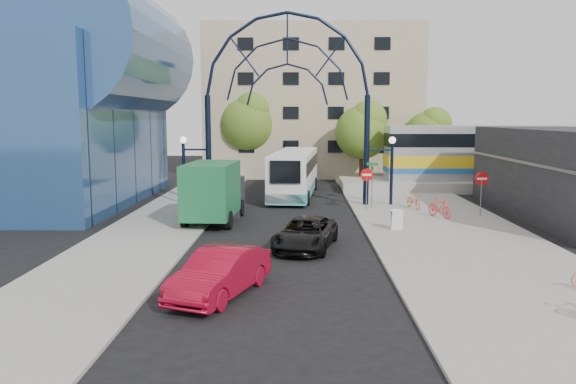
{
  "coord_description": "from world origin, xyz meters",
  "views": [
    {
      "loc": [
        0.78,
        -21.44,
        5.69
      ],
      "look_at": [
        0.21,
        6.0,
        1.98
      ],
      "focal_mm": 35.0,
      "sensor_mm": 36.0,
      "label": 1
    }
  ],
  "objects_px": {
    "gateway_arch": "(287,70)",
    "street_name_sign": "(372,175)",
    "green_truck": "(215,192)",
    "stop_sign": "(367,179)",
    "red_sedan": "(220,273)",
    "bike_near_a": "(414,201)",
    "train_car": "(550,153)",
    "city_bus": "(295,173)",
    "tree_north_c": "(430,133)",
    "black_suv": "(306,233)",
    "do_not_enter_sign": "(482,183)",
    "tree_north_a": "(363,129)",
    "sandwich_board": "(397,217)",
    "tree_north_b": "(249,121)",
    "bike_near_b": "(440,208)"
  },
  "relations": [
    {
      "from": "do_not_enter_sign",
      "to": "city_bus",
      "type": "xyz_separation_m",
      "value": [
        -10.58,
        8.64,
        -0.3
      ]
    },
    {
      "from": "tree_north_c",
      "to": "bike_near_a",
      "type": "distance_m",
      "value": 16.48
    },
    {
      "from": "street_name_sign",
      "to": "do_not_enter_sign",
      "type": "bearing_deg",
      "value": -24.16
    },
    {
      "from": "black_suv",
      "to": "street_name_sign",
      "type": "bearing_deg",
      "value": 80.33
    },
    {
      "from": "sandwich_board",
      "to": "green_truck",
      "type": "bearing_deg",
      "value": 164.88
    },
    {
      "from": "tree_north_c",
      "to": "black_suv",
      "type": "relative_size",
      "value": 1.35
    },
    {
      "from": "do_not_enter_sign",
      "to": "sandwich_board",
      "type": "bearing_deg",
      "value": -143.32
    },
    {
      "from": "red_sedan",
      "to": "bike_near_b",
      "type": "relative_size",
      "value": 2.49
    },
    {
      "from": "tree_north_b",
      "to": "city_bus",
      "type": "height_order",
      "value": "tree_north_b"
    },
    {
      "from": "tree_north_b",
      "to": "tree_north_c",
      "type": "xyz_separation_m",
      "value": [
        16.0,
        -2.0,
        -0.99
      ]
    },
    {
      "from": "gateway_arch",
      "to": "street_name_sign",
      "type": "distance_m",
      "value": 8.38
    },
    {
      "from": "sandwich_board",
      "to": "green_truck",
      "type": "relative_size",
      "value": 0.15
    },
    {
      "from": "black_suv",
      "to": "red_sedan",
      "type": "height_order",
      "value": "red_sedan"
    },
    {
      "from": "black_suv",
      "to": "stop_sign",
      "type": "bearing_deg",
      "value": 81.13
    },
    {
      "from": "street_name_sign",
      "to": "green_truck",
      "type": "bearing_deg",
      "value": -155.67
    },
    {
      "from": "city_bus",
      "to": "tree_north_a",
      "type": "bearing_deg",
      "value": 56.96
    },
    {
      "from": "black_suv",
      "to": "red_sedan",
      "type": "bearing_deg",
      "value": -100.85
    },
    {
      "from": "gateway_arch",
      "to": "stop_sign",
      "type": "relative_size",
      "value": 5.46
    },
    {
      "from": "tree_north_a",
      "to": "city_bus",
      "type": "xyz_separation_m",
      "value": [
        -5.71,
        -7.29,
        -2.93
      ]
    },
    {
      "from": "green_truck",
      "to": "bike_near_b",
      "type": "height_order",
      "value": "green_truck"
    },
    {
      "from": "bike_near_a",
      "to": "tree_north_b",
      "type": "bearing_deg",
      "value": 110.22
    },
    {
      "from": "gateway_arch",
      "to": "green_truck",
      "type": "distance_m",
      "value": 9.62
    },
    {
      "from": "green_truck",
      "to": "stop_sign",
      "type": "bearing_deg",
      "value": 25.09
    },
    {
      "from": "tree_north_a",
      "to": "red_sedan",
      "type": "bearing_deg",
      "value": -104.65
    },
    {
      "from": "sandwich_board",
      "to": "tree_north_a",
      "type": "height_order",
      "value": "tree_north_a"
    },
    {
      "from": "street_name_sign",
      "to": "tree_north_c",
      "type": "relative_size",
      "value": 0.43
    },
    {
      "from": "train_car",
      "to": "city_bus",
      "type": "bearing_deg",
      "value": -170.26
    },
    {
      "from": "bike_near_a",
      "to": "bike_near_b",
      "type": "xyz_separation_m",
      "value": [
        0.79,
        -3.09,
        0.08
      ]
    },
    {
      "from": "do_not_enter_sign",
      "to": "bike_near_a",
      "type": "xyz_separation_m",
      "value": [
        -3.25,
        2.47,
        -1.38
      ]
    },
    {
      "from": "tree_north_c",
      "to": "bike_near_a",
      "type": "bearing_deg",
      "value": -105.78
    },
    {
      "from": "stop_sign",
      "to": "black_suv",
      "type": "xyz_separation_m",
      "value": [
        -3.75,
        -9.66,
        -1.32
      ]
    },
    {
      "from": "stop_sign",
      "to": "bike_near_a",
      "type": "bearing_deg",
      "value": 9.03
    },
    {
      "from": "tree_north_c",
      "to": "bike_near_b",
      "type": "xyz_separation_m",
      "value": [
        -3.57,
        -18.55,
        -3.6
      ]
    },
    {
      "from": "street_name_sign",
      "to": "sandwich_board",
      "type": "height_order",
      "value": "street_name_sign"
    },
    {
      "from": "stop_sign",
      "to": "sandwich_board",
      "type": "relative_size",
      "value": 2.53
    },
    {
      "from": "do_not_enter_sign",
      "to": "tree_north_b",
      "type": "xyz_separation_m",
      "value": [
        -14.88,
        19.93,
        3.29
      ]
    },
    {
      "from": "tree_north_a",
      "to": "green_truck",
      "type": "xyz_separation_m",
      "value": [
        -9.94,
        -17.4,
        -2.97
      ]
    },
    {
      "from": "street_name_sign",
      "to": "black_suv",
      "type": "height_order",
      "value": "street_name_sign"
    },
    {
      "from": "stop_sign",
      "to": "bike_near_b",
      "type": "height_order",
      "value": "stop_sign"
    },
    {
      "from": "tree_north_a",
      "to": "city_bus",
      "type": "relative_size",
      "value": 0.59
    },
    {
      "from": "sandwich_board",
      "to": "tree_north_c",
      "type": "bearing_deg",
      "value": 73.45
    },
    {
      "from": "train_car",
      "to": "black_suv",
      "type": "relative_size",
      "value": 5.21
    },
    {
      "from": "bike_near_a",
      "to": "tree_north_a",
      "type": "bearing_deg",
      "value": 83.45
    },
    {
      "from": "city_bus",
      "to": "bike_near_a",
      "type": "height_order",
      "value": "city_bus"
    },
    {
      "from": "green_truck",
      "to": "red_sedan",
      "type": "distance_m",
      "value": 12.88
    },
    {
      "from": "tree_north_c",
      "to": "city_bus",
      "type": "relative_size",
      "value": 0.55
    },
    {
      "from": "tree_north_c",
      "to": "red_sedan",
      "type": "xyz_separation_m",
      "value": [
        -13.86,
        -32.09,
        -3.52
      ]
    },
    {
      "from": "tree_north_a",
      "to": "tree_north_b",
      "type": "bearing_deg",
      "value": 158.2
    },
    {
      "from": "gateway_arch",
      "to": "tree_north_c",
      "type": "xyz_separation_m",
      "value": [
        12.12,
        13.93,
        -4.28
      ]
    },
    {
      "from": "gateway_arch",
      "to": "bike_near_a",
      "type": "bearing_deg",
      "value": -11.18
    }
  ]
}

